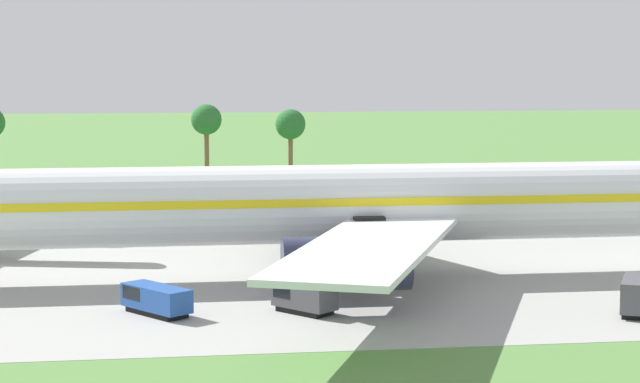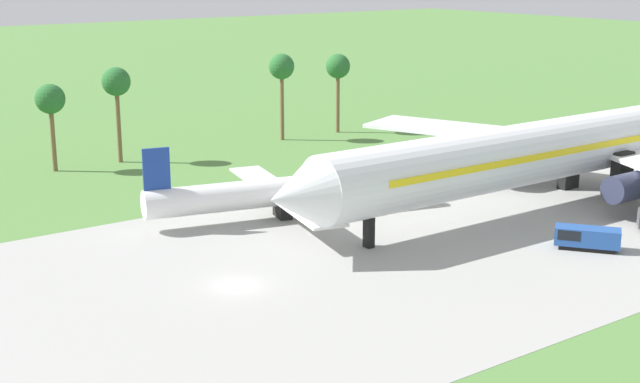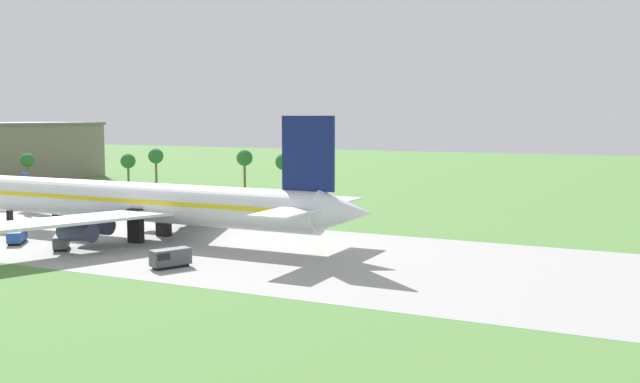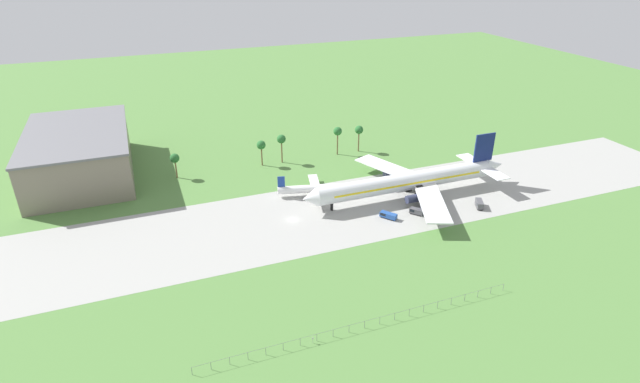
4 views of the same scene
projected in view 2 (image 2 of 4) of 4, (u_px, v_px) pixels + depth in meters
ground_plane at (237, 286)px, 70.27m from camera, size 600.00×600.00×0.00m
taxiway_strip at (237, 286)px, 70.27m from camera, size 320.00×44.00×0.02m
jet_airliner at (587, 143)px, 95.26m from camera, size 80.12×59.24×19.75m
regional_aircraft at (281, 192)px, 88.29m from camera, size 27.57×25.01×8.08m
catering_van at (585, 237)px, 78.92m from camera, size 4.98×5.70×1.99m
palm_tree_row at (130, 89)px, 112.15m from camera, size 80.69×3.60×12.28m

